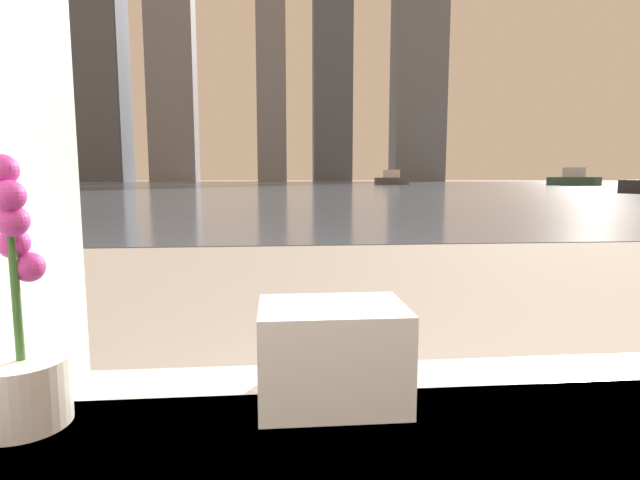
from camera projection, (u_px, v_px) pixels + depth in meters
name	position (u px, v px, depth m)	size (l,w,h in m)	color
potted_orchid	(21.00, 357.00, 0.72)	(0.13, 0.13, 0.39)	silver
towel_stack	(332.00, 353.00, 0.80)	(0.23, 0.17, 0.16)	white
harbor_water	(278.00, 185.00, 61.22)	(180.00, 110.00, 0.01)	slate
harbor_boat_1	(43.00, 183.00, 48.14)	(2.21, 3.05, 1.09)	#335647
harbor_boat_2	(574.00, 179.00, 58.11)	(4.62, 5.67, 2.07)	#335647
harbor_boat_3	(391.00, 179.00, 65.97)	(3.78, 5.43, 1.94)	#4C4C51
skyline_tower_1	(169.00, 1.00, 109.62)	(10.16, 7.11, 78.91)	slate
skyline_tower_2	(270.00, 7.00, 111.63)	(6.44, 10.75, 77.81)	slate
skyline_tower_3	(333.00, 1.00, 112.65)	(8.78, 6.22, 81.10)	#4C515B
skyline_tower_4	(418.00, 90.00, 116.83)	(11.83, 7.79, 42.50)	slate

